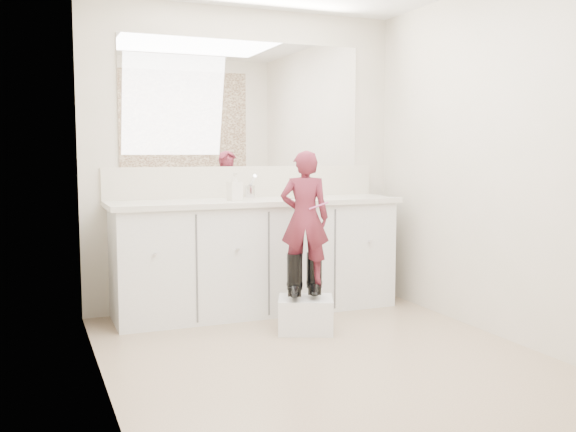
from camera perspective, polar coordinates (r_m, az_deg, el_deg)
name	(u,v)px	position (r m, az deg, el deg)	size (l,w,h in m)	color
floor	(323,357)	(4.05, 3.14, -12.38)	(3.00, 3.00, 0.00)	#846A56
wall_back	(245,159)	(5.24, -3.86, 5.09)	(2.60, 2.60, 0.00)	beige
wall_front	(493,167)	(2.58, 17.77, 4.13)	(2.60, 2.60, 0.00)	beige
wall_left	(99,163)	(3.49, -16.45, 4.53)	(3.00, 3.00, 0.00)	beige
wall_right	(498,160)	(4.56, 18.19, 4.71)	(3.00, 3.00, 0.00)	beige
vanity_cabinet	(257,258)	(5.05, -2.82, -3.76)	(2.20, 0.55, 0.85)	silver
countertop	(257,202)	(4.98, -2.78, 1.26)	(2.28, 0.58, 0.04)	beige
backsplash	(246,182)	(5.24, -3.80, 3.06)	(2.28, 0.03, 0.25)	beige
mirror	(245,104)	(5.25, -3.85, 9.90)	(2.00, 0.02, 1.00)	white
dot_panel	(495,48)	(2.62, 17.94, 14.04)	(2.00, 0.01, 1.20)	#472819
faucet	(250,192)	(5.14, -3.40, 2.17)	(0.08, 0.08, 0.10)	silver
cup	(294,192)	(5.07, 0.55, 2.11)	(0.10, 0.10, 0.09)	beige
soap_bottle	(235,187)	(4.86, -4.77, 2.62)	(0.10, 0.10, 0.21)	silver
step_stool	(306,315)	(4.55, 1.57, -8.75)	(0.38, 0.31, 0.24)	silver
boot_left	(295,276)	(4.48, 0.60, -5.35)	(0.11, 0.21, 0.31)	black
boot_right	(314,274)	(4.54, 2.35, -5.21)	(0.11, 0.21, 0.31)	black
toddler	(305,218)	(4.45, 1.49, -0.14)	(0.34, 0.22, 0.93)	#952D40
toothbrush	(319,206)	(4.40, 2.75, 0.92)	(0.01, 0.01, 0.14)	#D3529B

